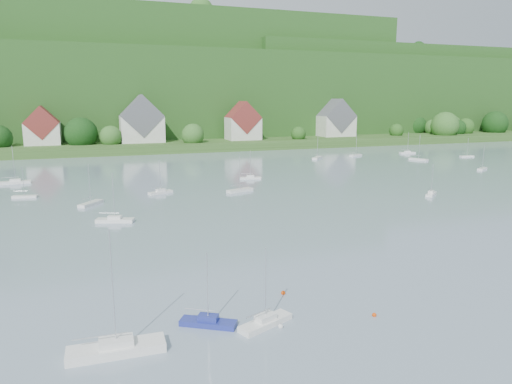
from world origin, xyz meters
TOP-DOWN VIEW (x-y plane):
  - far_shore_strip at (0.00, 200.00)m, footprint 600.00×60.00m
  - forested_ridge at (0.39, 268.57)m, footprint 620.00×181.22m
  - village_building_1 at (-30.00, 189.00)m, footprint 12.00×9.36m
  - village_building_2 at (5.00, 188.00)m, footprint 16.00×11.44m
  - village_building_3 at (45.00, 186.00)m, footprint 13.00×10.40m
  - village_building_4 at (90.00, 190.00)m, footprint 15.00×10.40m
  - near_sailboat_0 at (-13.22, 37.66)m, footprint 7.32×2.21m
  - near_sailboat_1 at (-5.58, 39.73)m, footprint 4.86×3.67m
  - near_sailboat_3 at (-0.96, 38.10)m, footprint 5.31×3.36m
  - mooring_buoy_1 at (0.11, 37.29)m, footprint 0.47×0.47m
  - mooring_buoy_2 at (8.84, 36.52)m, footprint 0.41×0.41m
  - mooring_buoy_3 at (3.04, 43.70)m, footprint 0.45×0.45m
  - far_sailboat_cluster at (7.99, 115.43)m, footprint 192.86×78.93m

SIDE VIEW (x-z plane):
  - mooring_buoy_1 at x=0.11m, z-range -0.23..0.23m
  - mooring_buoy_2 at x=8.84m, z-range -0.20..0.20m
  - mooring_buoy_3 at x=3.04m, z-range -0.22..0.22m
  - far_sailboat_cluster at x=7.99m, z-range -3.98..4.72m
  - near_sailboat_1 at x=-5.58m, z-range -2.89..3.67m
  - near_sailboat_3 at x=-0.96m, z-range -3.08..3.89m
  - near_sailboat_0 at x=-13.22m, z-range -4.42..5.40m
  - far_shore_strip at x=0.00m, z-range 0.00..3.00m
  - village_building_1 at x=-30.00m, z-range 1.75..15.75m
  - village_building_3 at x=45.00m, z-range 1.68..17.18m
  - village_building_4 at x=90.00m, z-range 1.34..17.84m
  - village_building_2 at x=5.00m, z-range 1.27..19.27m
  - forested_ridge at x=0.39m, z-range -12.06..57.83m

